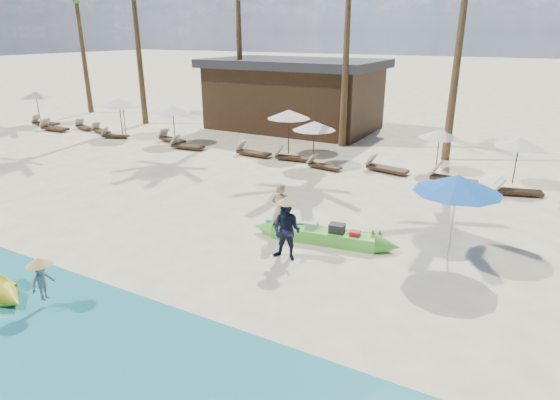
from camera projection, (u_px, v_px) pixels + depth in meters
The scene contains 29 objects.
ground at pixel (259, 269), 12.32m from camera, with size 240.00×240.00×0.00m, color #FEEEBC.
wet_sand_strip at pixel (112, 388), 8.19m from camera, with size 240.00×4.50×0.01m, color tan.
green_canoe at pixel (324, 235), 13.83m from camera, with size 4.96×1.10×0.63m.
tourist at pixel (281, 210), 14.06m from camera, with size 0.62×0.41×1.69m, color tan.
vendor_green at pixel (286, 231), 12.59m from camera, with size 0.82×0.64×1.69m, color #121A32.
vendor_yellow at pixel (42, 281), 10.45m from camera, with size 0.60×0.34×0.93m, color gray.
blue_umbrella at pixel (458, 184), 12.05m from camera, with size 2.26×2.26×2.43m.
resort_parasol_0 at pixel (36, 95), 31.04m from camera, with size 2.10×2.10×2.16m.
lounger_0_left at pixel (44, 123), 31.03m from camera, with size 1.92×0.93×0.63m.
lounger_0_right at pixel (53, 127), 29.38m from camera, with size 2.03×0.71×0.68m.
resort_parasol_1 at pixel (119, 102), 27.59m from camera, with size 2.15×2.15×2.21m.
lounger_1_left at pixel (84, 126), 29.83m from camera, with size 1.79×1.02×0.58m.
lounger_1_right at pixel (100, 130), 28.79m from camera, with size 1.73×0.95×0.56m.
resort_parasol_2 at pixel (122, 103), 27.16m from camera, with size 2.13×2.13×2.19m.
lounger_2_left at pixel (114, 135), 27.38m from camera, with size 1.69×1.00×0.55m.
resort_parasol_3 at pixel (173, 109), 25.72m from camera, with size 2.01×2.01×2.07m.
lounger_3_left at pixel (171, 138), 26.41m from camera, with size 1.96×0.97×0.64m.
lounger_3_right at pixel (186, 145), 24.82m from camera, with size 1.92×0.78×0.63m.
resort_parasol_4 at pixel (289, 114), 23.26m from camera, with size 2.18×2.18×2.24m.
lounger_4_left at pixel (251, 152), 23.50m from camera, with size 1.90×0.66×0.64m.
lounger_4_right at pixel (290, 156), 22.63m from camera, with size 1.81×0.77×0.60m.
resort_parasol_5 at pixel (314, 126), 21.28m from camera, with size 2.00×2.00×2.06m.
lounger_5_left at pixel (323, 165), 21.27m from camera, with size 1.68×0.68×0.55m.
resort_parasol_6 at pixel (440, 134), 20.40m from camera, with size 1.82×1.82×1.88m.
lounger_6_left at pixel (384, 167), 20.78m from camera, with size 2.02×0.93×0.66m.
lounger_6_right at pixel (450, 178), 19.27m from camera, with size 1.98×0.81×0.65m.
resort_parasol_7 at pixel (519, 143), 18.62m from camera, with size 1.86×1.86×1.92m.
lounger_7_left at pixel (515, 190), 17.82m from camera, with size 1.83×1.01×0.59m.
pavilion_west at pixel (294, 94), 29.62m from camera, with size 10.80×6.60×4.30m.
Camera 1 is at (5.76, -9.35, 5.89)m, focal length 30.00 mm.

